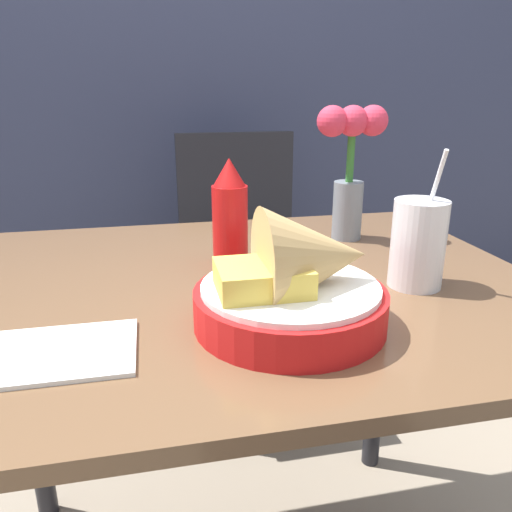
{
  "coord_description": "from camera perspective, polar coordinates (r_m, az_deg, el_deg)",
  "views": [
    {
      "loc": [
        -0.14,
        -0.79,
        1.07
      ],
      "look_at": [
        0.02,
        -0.05,
        0.82
      ],
      "focal_mm": 35.0,
      "sensor_mm": 36.0,
      "label": 1
    }
  ],
  "objects": [
    {
      "name": "dining_table",
      "position": [
        0.91,
        -2.04,
        -9.43
      ],
      "size": [
        1.04,
        0.81,
        0.76
      ],
      "color": "brown",
      "rests_on": "ground_plane"
    },
    {
      "name": "chair_far_window",
      "position": [
        1.71,
        -1.78,
        0.8
      ],
      "size": [
        0.4,
        0.4,
        0.93
      ],
      "color": "black",
      "rests_on": "ground_plane"
    },
    {
      "name": "wall_window",
      "position": [
        2.07,
        -9.05,
        24.77
      ],
      "size": [
        7.0,
        0.06,
        2.6
      ],
      "color": "#2D334C",
      "rests_on": "ground_plane"
    },
    {
      "name": "drink_cup",
      "position": [
        0.86,
        17.99,
        1.04
      ],
      "size": [
        0.09,
        0.09,
        0.23
      ],
      "color": "silver",
      "rests_on": "dining_table"
    },
    {
      "name": "ketchup_bottle",
      "position": [
        0.9,
        -3.28,
        4.58
      ],
      "size": [
        0.06,
        0.06,
        0.2
      ],
      "color": "red",
      "rests_on": "dining_table"
    },
    {
      "name": "flower_vase",
      "position": [
        1.08,
        10.75,
        10.95
      ],
      "size": [
        0.15,
        0.06,
        0.28
      ],
      "color": "gray",
      "rests_on": "dining_table"
    },
    {
      "name": "food_basket",
      "position": [
        0.69,
        4.81,
        -3.24
      ],
      "size": [
        0.27,
        0.27,
        0.17
      ],
      "color": "red",
      "rests_on": "dining_table"
    },
    {
      "name": "napkin",
      "position": [
        0.67,
        -21.24,
        -10.22
      ],
      "size": [
        0.18,
        0.14,
        0.01
      ],
      "color": "white",
      "rests_on": "dining_table"
    }
  ]
}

